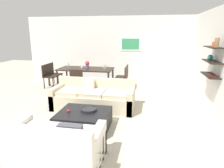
# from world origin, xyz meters

# --- Properties ---
(ground_plane) EXTENTS (18.00, 18.00, 0.00)m
(ground_plane) POSITION_xyz_m (0.00, 0.00, 0.00)
(ground_plane) COLOR #BCB29E
(back_wall_unit) EXTENTS (8.40, 0.09, 2.70)m
(back_wall_unit) POSITION_xyz_m (0.30, 3.53, 1.35)
(back_wall_unit) COLOR silver
(back_wall_unit) RESTS_ON ground
(right_wall_shelf_unit) EXTENTS (0.34, 8.20, 2.70)m
(right_wall_shelf_unit) POSITION_xyz_m (3.03, 0.60, 1.35)
(right_wall_shelf_unit) COLOR silver
(right_wall_shelf_unit) RESTS_ON ground
(sofa_beige) EXTENTS (2.21, 0.90, 0.78)m
(sofa_beige) POSITION_xyz_m (-0.14, 0.34, 0.29)
(sofa_beige) COLOR beige
(sofa_beige) RESTS_ON ground
(loveseat_white) EXTENTS (1.52, 0.90, 0.78)m
(loveseat_white) POSITION_xyz_m (-0.10, -2.16, 0.29)
(loveseat_white) COLOR silver
(loveseat_white) RESTS_ON ground
(coffee_table) EXTENTS (1.10, 0.95, 0.38)m
(coffee_table) POSITION_xyz_m (-0.02, -0.89, 0.19)
(coffee_table) COLOR black
(coffee_table) RESTS_ON ground
(decorative_bowl) EXTENTS (0.36, 0.36, 0.06)m
(decorative_bowl) POSITION_xyz_m (0.07, -0.82, 0.41)
(decorative_bowl) COLOR black
(decorative_bowl) RESTS_ON coffee_table
(apple_on_coffee_table) EXTENTS (0.07, 0.07, 0.07)m
(apple_on_coffee_table) POSITION_xyz_m (-0.33, -0.98, 0.42)
(apple_on_coffee_table) COLOR red
(apple_on_coffee_table) RESTS_ON coffee_table
(dining_table) EXTENTS (2.03, 0.98, 0.75)m
(dining_table) POSITION_xyz_m (-1.00, 2.33, 0.69)
(dining_table) COLOR black
(dining_table) RESTS_ON ground
(dining_chair_left_far) EXTENTS (0.44, 0.44, 0.88)m
(dining_chair_left_far) POSITION_xyz_m (-2.42, 2.55, 0.50)
(dining_chair_left_far) COLOR black
(dining_chair_left_far) RESTS_ON ground
(dining_chair_foot) EXTENTS (0.44, 0.44, 0.88)m
(dining_chair_foot) POSITION_xyz_m (-1.00, 1.43, 0.50)
(dining_chair_foot) COLOR black
(dining_chair_foot) RESTS_ON ground
(dining_chair_right_far) EXTENTS (0.44, 0.44, 0.88)m
(dining_chair_right_far) POSITION_xyz_m (0.42, 2.55, 0.50)
(dining_chair_right_far) COLOR black
(dining_chair_right_far) RESTS_ON ground
(dining_chair_right_near) EXTENTS (0.44, 0.44, 0.88)m
(dining_chair_right_near) POSITION_xyz_m (0.42, 2.11, 0.50)
(dining_chair_right_near) COLOR black
(dining_chair_right_near) RESTS_ON ground
(dining_chair_left_near) EXTENTS (0.44, 0.44, 0.88)m
(dining_chair_left_near) POSITION_xyz_m (-2.42, 2.11, 0.50)
(dining_chair_left_near) COLOR black
(dining_chair_left_near) RESTS_ON ground
(wine_glass_right_near) EXTENTS (0.08, 0.08, 0.17)m
(wine_glass_right_near) POSITION_xyz_m (-0.27, 2.21, 0.87)
(wine_glass_right_near) COLOR silver
(wine_glass_right_near) RESTS_ON dining_table
(wine_glass_right_far) EXTENTS (0.06, 0.06, 0.16)m
(wine_glass_right_far) POSITION_xyz_m (-0.27, 2.45, 0.86)
(wine_glass_right_far) COLOR silver
(wine_glass_right_far) RESTS_ON dining_table
(wine_glass_left_far) EXTENTS (0.08, 0.08, 0.17)m
(wine_glass_left_far) POSITION_xyz_m (-1.73, 2.45, 0.87)
(wine_glass_left_far) COLOR silver
(wine_glass_left_far) RESTS_ON dining_table
(wine_glass_foot) EXTENTS (0.06, 0.06, 0.19)m
(wine_glass_foot) POSITION_xyz_m (-1.00, 1.90, 0.88)
(wine_glass_foot) COLOR silver
(wine_glass_foot) RESTS_ON dining_table
(centerpiece_vase) EXTENTS (0.16, 0.16, 0.27)m
(centerpiece_vase) POSITION_xyz_m (-0.95, 2.37, 0.90)
(centerpiece_vase) COLOR #4C518C
(centerpiece_vase) RESTS_ON dining_table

